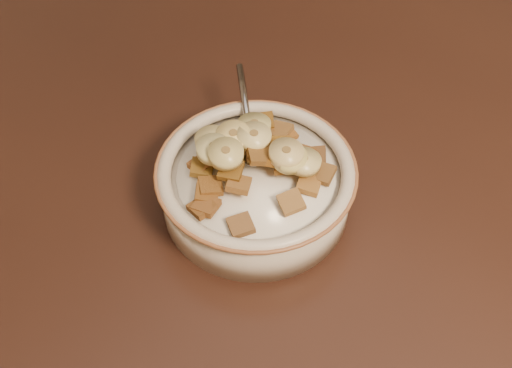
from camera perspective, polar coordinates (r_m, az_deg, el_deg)
The scene contains 38 objects.
cereal_bowl at distance 0.60m, azimuth 0.00°, elevation -0.56°, with size 0.17×0.17×0.04m, color beige.
milk at distance 0.58m, azimuth 0.00°, elevation 0.76°, with size 0.14×0.14×0.00m, color white.
spoon at distance 0.60m, azimuth -0.35°, elevation 3.05°, with size 0.03×0.04×0.01m, color gray.
cereal_square_0 at distance 0.56m, azimuth -4.06°, elevation -0.18°, with size 0.02×0.02×0.01m, color brown.
cereal_square_1 at distance 0.57m, azimuth 0.06°, elevation 2.96°, with size 0.02×0.02×0.01m, color brown.
cereal_square_2 at distance 0.55m, azimuth -1.55°, elevation -0.02°, with size 0.02×0.02×0.01m, color brown.
cereal_square_3 at distance 0.61m, azimuth 2.53°, elevation 4.53°, with size 0.02×0.02×0.01m, color brown.
cereal_square_4 at distance 0.55m, azimuth -4.46°, elevation -1.93°, with size 0.02×0.02×0.01m, color brown.
cereal_square_5 at distance 0.54m, azimuth -1.36°, elevation -3.69°, with size 0.02×0.02×0.01m, color brown.
cereal_square_6 at distance 0.57m, azimuth 5.93°, elevation 0.96°, with size 0.02×0.02×0.01m, color brown.
cereal_square_7 at distance 0.56m, azimuth 0.31°, elevation 2.54°, with size 0.02×0.02×0.01m, color brown.
cereal_square_8 at distance 0.61m, azimuth 2.16°, elevation 4.74°, with size 0.02×0.02×0.01m, color olive.
cereal_square_9 at distance 0.58m, azimuth -1.72°, elevation 3.37°, with size 0.02×0.02×0.01m, color brown.
cereal_square_10 at distance 0.55m, azimuth 3.16°, elevation -1.61°, with size 0.02×0.02×0.01m, color olive.
cereal_square_11 at distance 0.56m, azimuth -4.40°, elevation -0.83°, with size 0.02×0.02×0.01m, color brown.
cereal_square_12 at distance 0.56m, azimuth -2.26°, elevation 1.22°, with size 0.02×0.02×0.01m, color brown.
cereal_square_13 at distance 0.57m, azimuth 4.72°, elevation -0.02°, with size 0.02×0.02×0.01m, color olive.
cereal_square_14 at distance 0.55m, azimuth -4.82°, elevation -2.07°, with size 0.02×0.02×0.01m, color brown.
cereal_square_15 at distance 0.58m, azimuth -4.84°, elevation 1.42°, with size 0.02×0.02×0.01m, color brown.
cereal_square_16 at distance 0.58m, azimuth -4.81°, elevation 1.77°, with size 0.02×0.02×0.01m, color brown.
cereal_square_17 at distance 0.58m, azimuth 2.11°, elevation 3.40°, with size 0.02×0.02×0.01m, color #996B1D.
cereal_square_18 at distance 0.62m, azimuth 0.65°, elevation 5.53°, with size 0.02×0.02×0.01m, color brown.
cereal_square_19 at distance 0.59m, azimuth 5.25°, elevation 2.47°, with size 0.02×0.02×0.01m, color brown.
cereal_square_20 at distance 0.57m, azimuth 1.50°, elevation 2.68°, with size 0.02×0.02×0.01m, color brown.
cereal_square_21 at distance 0.59m, azimuth 4.17°, elevation 2.67°, with size 0.02×0.02×0.01m, color brown.
cereal_square_22 at distance 0.59m, azimuth -1.53°, elevation 4.17°, with size 0.02×0.02×0.01m, color olive.
cereal_square_23 at distance 0.57m, azimuth 0.94°, elevation 2.45°, with size 0.02×0.02×0.01m, color #8A5C1A.
cereal_square_24 at distance 0.57m, azimuth 2.69°, elevation 1.73°, with size 0.02×0.02×0.01m, color brown.
banana_slice_0 at distance 0.57m, azimuth -0.18°, elevation 4.22°, with size 0.03×0.03×0.01m, color #FFF4A6.
banana_slice_1 at distance 0.56m, azimuth 2.71°, elevation 2.72°, with size 0.03×0.03×0.01m, color #DCBB78.
banana_slice_2 at distance 0.57m, azimuth -3.92°, elevation 3.84°, with size 0.03×0.03×0.01m, color #F5DE8A.
banana_slice_3 at distance 0.56m, azimuth 2.99°, elevation 2.34°, with size 0.03×0.03×0.01m, color tan.
banana_slice_4 at distance 0.58m, azimuth -3.80°, elevation 3.91°, with size 0.03×0.03×0.01m, color #D3CA88.
banana_slice_5 at distance 0.56m, azimuth -3.77°, elevation 3.11°, with size 0.03×0.03×0.01m, color #F2E590.
banana_slice_6 at distance 0.57m, azimuth 4.25°, elevation 2.01°, with size 0.03×0.03×0.01m, color #DDCB80.
banana_slice_7 at distance 0.57m, azimuth -2.03°, elevation 4.24°, with size 0.03×0.03×0.01m, color #FFEA87.
banana_slice_8 at distance 0.55m, azimuth -2.68°, elevation 2.70°, with size 0.03×0.03×0.01m, color #D4C47A.
banana_slice_9 at distance 0.60m, azimuth -0.16°, elevation 5.19°, with size 0.03×0.03×0.01m, color #D3C77F.
Camera 1 is at (0.03, -0.45, 1.23)m, focal length 45.00 mm.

